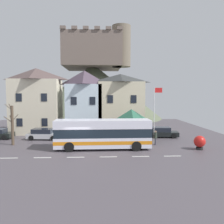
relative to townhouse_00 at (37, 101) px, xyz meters
The scene contains 15 objects.
ground_plane 14.43m from the townhouse_00, 57.85° to the right, with size 40.00×60.00×0.07m.
townhouse_00 is the anchor object (origin of this frame).
townhouse_01 7.09m from the townhouse_00, ahead, with size 5.19×5.84×9.34m.
townhouse_02 12.51m from the townhouse_00, ahead, with size 6.62×5.42×8.83m.
hilltop_castle 24.42m from the townhouse_00, 71.67° to the left, with size 33.86×33.86×21.62m.
transit_bus 14.90m from the townhouse_00, 47.84° to the right, with size 10.04×2.70×3.09m.
bus_shelter 15.23m from the townhouse_00, 29.27° to the right, with size 3.60×3.60×3.98m.
parked_car_00 18.71m from the townhouse_00, 13.97° to the right, with size 4.41×2.30×1.36m.
parked_car_02 6.99m from the townhouse_00, 66.64° to the right, with size 4.33×2.29×1.37m.
pedestrian_00 17.76m from the townhouse_00, 30.27° to the right, with size 0.35×0.35×1.50m.
pedestrian_01 18.59m from the townhouse_00, 29.94° to the right, with size 0.36×0.36×1.62m.
public_bench 13.74m from the townhouse_00, 24.44° to the right, with size 1.76×0.48×0.87m.
flagpole 17.93m from the townhouse_00, 27.87° to the right, with size 0.95×0.10×6.58m.
harbour_buoy 23.31m from the townhouse_00, 30.25° to the right, with size 1.21×1.21×1.46m.
bare_tree_00 8.80m from the townhouse_00, 93.19° to the right, with size 1.71×1.59×4.66m.
Camera 1 is at (2.36, -23.37, 5.71)m, focal length 37.09 mm.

